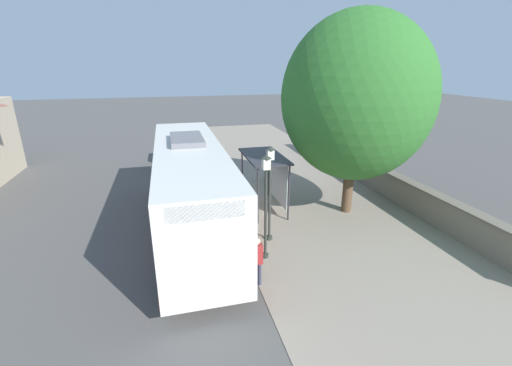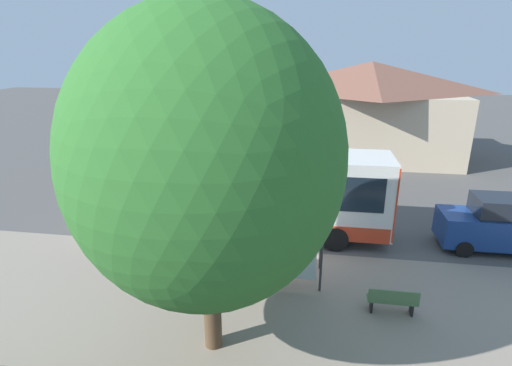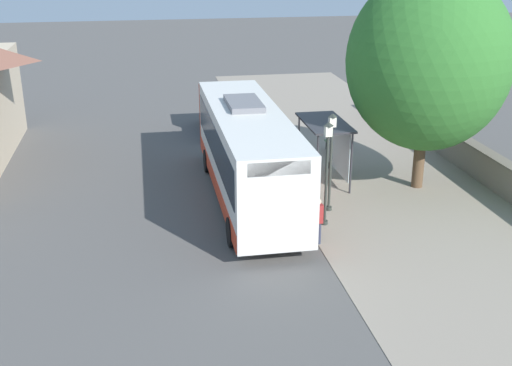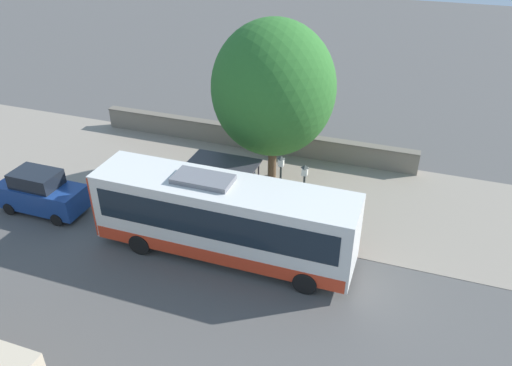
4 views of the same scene
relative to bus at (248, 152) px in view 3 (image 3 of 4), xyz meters
The scene contains 11 objects.
ground_plane 3.50m from the bus, 124.40° to the right, with size 120.00×120.00×0.00m, color #514F4C.
sidewalk_plaza 6.87m from the bus, 158.71° to the right, with size 9.00×44.00×0.02m.
stone_wall 10.54m from the bus, 166.78° to the right, with size 0.60×20.00×1.35m.
bus is the anchor object (origin of this frame).
bus_shelter 3.87m from the bus, 159.25° to the right, with size 1.69×3.37×2.63m.
pedestrian 4.79m from the bus, 110.00° to the left, with size 0.34×0.22×1.67m.
bench 7.27m from the bus, 134.92° to the right, with size 0.40×1.47×0.88m.
street_lamp_near 3.30m from the bus, 149.04° to the left, with size 0.28×0.28×3.78m.
street_lamp_far 3.73m from the bus, 128.38° to the left, with size 0.28×0.28×3.82m.
shade_tree 7.83m from the bus, behind, with size 6.37×6.37×8.72m.
parked_car_behind_bus 9.86m from the bus, 90.91° to the right, with size 1.89×4.37×2.21m.
Camera 3 is at (5.51, 25.58, 9.59)m, focal length 45.00 mm.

